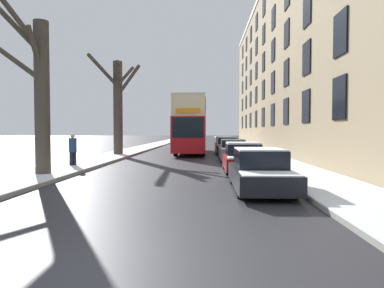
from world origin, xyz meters
TOP-DOWN VIEW (x-y plane):
  - ground_plane at (0.00, 0.00)m, footprint 320.00×320.00m
  - sidewalk_left at (-5.60, 53.00)m, footprint 2.73×130.00m
  - sidewalk_right at (5.60, 53.00)m, footprint 2.73×130.00m
  - terrace_facade_right at (11.45, 28.90)m, footprint 9.10×48.34m
  - bare_tree_left_0 at (-5.56, 9.59)m, footprint 2.97×2.19m
  - bare_tree_left_1 at (-5.46, 21.95)m, footprint 4.09×3.47m
  - double_decker_bus at (0.14, 25.34)m, footprint 2.50×11.32m
  - parked_car_0 at (3.18, 6.77)m, footprint 1.75×4.44m
  - parked_car_1 at (3.18, 11.84)m, footprint 1.80×3.91m
  - parked_car_2 at (3.18, 18.02)m, footprint 1.73×4.27m
  - parked_car_3 at (3.18, 24.10)m, footprint 1.80×3.98m
  - parked_car_4 at (3.18, 29.10)m, footprint 1.77×4.12m
  - oncoming_van at (-2.30, 43.33)m, footprint 2.04×5.61m
  - pedestrian_left_sidewalk at (-5.53, 13.12)m, footprint 0.39×0.39m

SIDE VIEW (x-z plane):
  - ground_plane at x=0.00m, z-range 0.00..0.00m
  - sidewalk_left at x=-5.60m, z-range 0.00..0.16m
  - sidewalk_right at x=5.60m, z-range 0.00..0.16m
  - parked_car_0 at x=3.18m, z-range -0.05..1.31m
  - parked_car_1 at x=3.18m, z-range -0.06..1.35m
  - parked_car_2 at x=3.18m, z-range -0.05..1.36m
  - parked_car_3 at x=3.18m, z-range -0.06..1.39m
  - parked_car_4 at x=3.18m, z-range -0.05..1.39m
  - pedestrian_left_sidewalk at x=-5.53m, z-range 0.09..1.90m
  - oncoming_van at x=-2.30m, z-range 0.10..2.39m
  - double_decker_bus at x=0.14m, z-range 0.30..4.97m
  - bare_tree_left_0 at x=-5.56m, z-range -0.26..7.61m
  - bare_tree_left_1 at x=-5.46m, z-range 0.29..8.04m
  - terrace_facade_right at x=11.45m, z-range 0.00..16.49m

